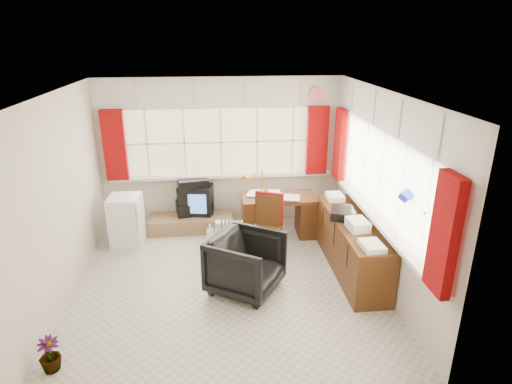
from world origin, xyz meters
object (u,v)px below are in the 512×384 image
radiator (231,241)px  crt_tv (197,199)px  office_chair (246,263)px  desk (278,214)px  mini_fridge (127,221)px  tv_bench (191,223)px  credenza (351,244)px  desk_lamp (262,177)px  task_chair (267,226)px

radiator → crt_tv: size_ratio=0.87×
office_chair → crt_tv: size_ratio=1.37×
desk → radiator: (-0.80, -0.58, -0.16)m
office_chair → mini_fridge: bearing=82.0°
desk → tv_bench: bearing=166.9°
radiator → credenza: 1.76m
office_chair → crt_tv: office_chair is taller
desk → radiator: desk is taller
crt_tv → mini_fridge: (-1.07, -0.62, -0.09)m
desk → mini_fridge: (-2.40, -0.10, 0.02)m
desk → tv_bench: (-1.44, 0.34, -0.25)m
desk → desk_lamp: (-0.26, 0.11, 0.60)m
crt_tv → tv_bench: bearing=-121.0°
tv_bench → crt_tv: bearing=59.0°
desk → desk_lamp: size_ratio=2.72×
radiator → tv_bench: (-0.64, 0.91, -0.09)m
desk_lamp → tv_bench: desk_lamp is taller
task_chair → tv_bench: (-1.16, 1.11, -0.41)m
desk_lamp → radiator: size_ratio=0.81×
desk_lamp → mini_fridge: (-2.14, -0.21, -0.58)m
desk_lamp → tv_bench: 1.48m
radiator → crt_tv: 1.25m
office_chair → desk: bearing=8.7°
desk → crt_tv: size_ratio=1.93×
office_chair → credenza: 1.54m
radiator → office_chair: bearing=-81.4°
desk → office_chair: size_ratio=1.41×
radiator → crt_tv: crt_tv is taller
credenza → office_chair: bearing=-166.3°
credenza → crt_tv: size_ratio=3.25×
desk → office_chair: bearing=-112.9°
radiator → mini_fridge: bearing=163.4°
credenza → mini_fridge: (-3.24, 1.08, 0.01)m
desk → credenza: credenza is taller
task_chair → office_chair: task_chair is taller
office_chair → crt_tv: 2.18m
desk_lamp → task_chair: bearing=-91.5°
office_chair → credenza: bearing=-44.7°
crt_tv → mini_fridge: 1.24m
credenza → tv_bench: credenza is taller
crt_tv → task_chair: bearing=-50.9°
tv_bench → task_chair: bearing=-43.7°
desk_lamp → office_chair: size_ratio=0.52×
task_chair → tv_bench: 1.65m
task_chair → radiator: 0.64m
mini_fridge → radiator: bearing=-16.6°
credenza → desk_lamp: bearing=130.4°
task_chair → desk_lamp: bearing=88.5°
desk_lamp → task_chair: 0.99m
radiator → mini_fridge: size_ratio=0.67×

